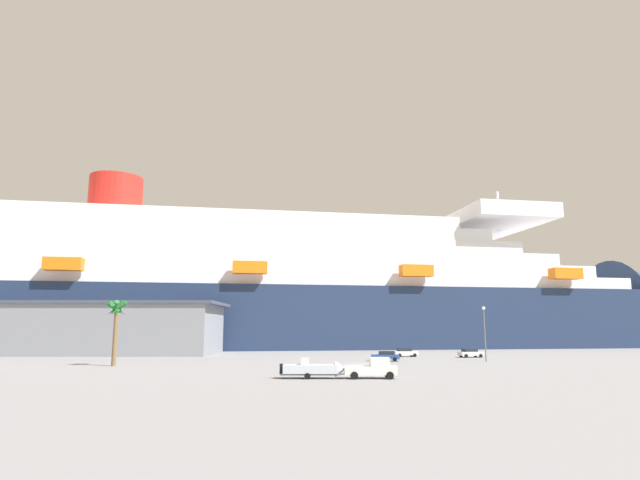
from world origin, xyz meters
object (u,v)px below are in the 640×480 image
(palm_tree, at_px, (117,314))
(street_lamp, at_px, (484,326))
(pickup_truck, at_px, (373,369))
(cruise_ship, at_px, (261,294))
(parked_car_blue_suv, at_px, (386,356))
(parked_car_white_van, at_px, (405,352))
(small_boat_on_trailer, at_px, (316,369))
(parked_car_silver_sedan, at_px, (470,353))

(palm_tree, distance_m, street_lamp, 56.84)
(pickup_truck, bearing_deg, street_lamp, 49.11)
(cruise_ship, bearing_deg, street_lamp, -56.93)
(cruise_ship, distance_m, pickup_truck, 87.87)
(street_lamp, bearing_deg, parked_car_blue_suv, 171.54)
(palm_tree, height_order, parked_car_white_van, palm_tree)
(cruise_ship, height_order, street_lamp, cruise_ship)
(street_lamp, bearing_deg, small_boat_on_trailer, -138.03)
(small_boat_on_trailer, xyz_separation_m, parked_car_silver_sedan, (30.81, 37.80, -0.13))
(cruise_ship, bearing_deg, parked_car_silver_sedan, -49.71)
(cruise_ship, bearing_deg, palm_tree, -105.72)
(palm_tree, height_order, street_lamp, palm_tree)
(pickup_truck, distance_m, parked_car_white_van, 43.39)
(small_boat_on_trailer, relative_size, parked_car_white_van, 1.80)
(parked_car_blue_suv, bearing_deg, palm_tree, -168.86)
(parked_car_silver_sedan, bearing_deg, street_lamp, -98.37)
(small_boat_on_trailer, bearing_deg, palm_tree, 143.22)
(palm_tree, relative_size, parked_car_silver_sedan, 1.98)
(palm_tree, bearing_deg, parked_car_blue_suv, 11.14)
(pickup_truck, xyz_separation_m, parked_car_blue_suv, (7.20, 28.97, -0.21))
(pickup_truck, relative_size, street_lamp, 0.65)
(small_boat_on_trailer, height_order, street_lamp, street_lamp)
(cruise_ship, relative_size, small_boat_on_trailer, 34.62)
(pickup_truck, relative_size, parked_car_white_van, 1.27)
(small_boat_on_trailer, height_order, parked_car_silver_sedan, small_boat_on_trailer)
(parked_car_silver_sedan, height_order, parked_car_blue_suv, same)
(palm_tree, bearing_deg, cruise_ship, 74.28)
(parked_car_blue_suv, bearing_deg, parked_car_white_van, 63.24)
(cruise_ship, bearing_deg, parked_car_blue_suv, -68.29)
(pickup_truck, relative_size, small_boat_on_trailer, 0.71)
(parked_car_silver_sedan, bearing_deg, small_boat_on_trailer, -129.18)
(small_boat_on_trailer, distance_m, palm_tree, 34.84)
(cruise_ship, xyz_separation_m, pickup_truck, (15.32, -85.52, -13.13))
(parked_car_white_van, bearing_deg, street_lamp, -56.64)
(pickup_truck, height_order, palm_tree, palm_tree)
(pickup_truck, distance_m, parked_car_silver_sedan, 45.57)
(palm_tree, bearing_deg, pickup_truck, -32.05)
(cruise_ship, height_order, pickup_truck, cruise_ship)
(parked_car_silver_sedan, bearing_deg, parked_car_blue_suv, -152.15)
(pickup_truck, xyz_separation_m, parked_car_white_van, (13.40, 41.27, -0.21))
(parked_car_white_van, height_order, parked_car_blue_suv, same)
(pickup_truck, xyz_separation_m, palm_tree, (-33.49, 20.96, 6.25))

